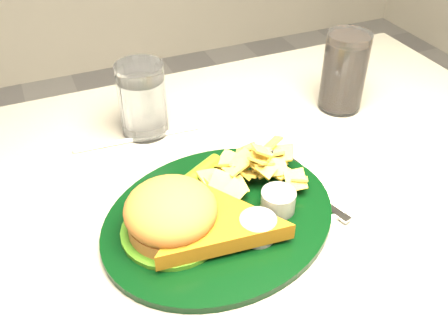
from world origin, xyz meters
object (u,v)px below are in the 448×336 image
at_px(dinner_plate, 219,199).
at_px(fork_napkin, 308,191).
at_px(water_glass, 142,100).
at_px(cola_glass, 344,72).

height_order(dinner_plate, fork_napkin, dinner_plate).
bearing_deg(dinner_plate, water_glass, 77.51).
height_order(water_glass, cola_glass, cola_glass).
bearing_deg(cola_glass, dinner_plate, -149.15).
bearing_deg(dinner_plate, cola_glass, 11.38).
relative_size(water_glass, cola_glass, 0.88).
distance_m(cola_glass, fork_napkin, 0.27).
height_order(dinner_plate, cola_glass, cola_glass).
height_order(water_glass, fork_napkin, water_glass).
relative_size(cola_glass, fork_napkin, 0.81).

